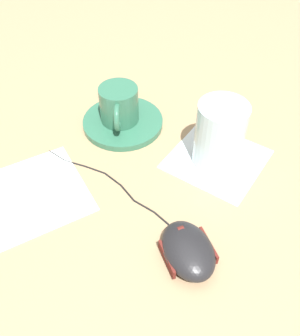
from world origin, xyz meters
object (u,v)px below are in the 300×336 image
at_px(computer_mouse, 188,250).
at_px(coffee_cup, 119,105).
at_px(saucer, 123,122).
at_px(drinking_glass, 220,134).

bearing_deg(computer_mouse, coffee_cup, 52.30).
relative_size(saucer, computer_mouse, 1.29).
height_order(coffee_cup, computer_mouse, coffee_cup).
bearing_deg(coffee_cup, drinking_glass, -87.44).
height_order(saucer, computer_mouse, computer_mouse).
bearing_deg(computer_mouse, saucer, 51.35).
relative_size(coffee_cup, drinking_glass, 0.84).
distance_m(saucer, computer_mouse, 0.31).
bearing_deg(saucer, coffee_cup, 126.63).
xyz_separation_m(coffee_cup, computer_mouse, (-0.19, -0.24, -0.03)).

